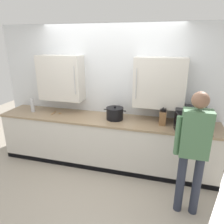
% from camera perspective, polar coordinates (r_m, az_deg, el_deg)
% --- Properties ---
extents(ground_plane, '(9.53, 9.53, 0.00)m').
position_cam_1_polar(ground_plane, '(3.51, -5.89, -20.22)').
color(ground_plane, '#9E9384').
extents(back_wall_tiled, '(4.35, 0.44, 2.51)m').
position_cam_1_polar(back_wall_tiled, '(3.87, -0.69, 5.99)').
color(back_wall_tiled, silver).
rests_on(back_wall_tiled, ground_plane).
extents(counter_unit, '(3.94, 0.69, 0.90)m').
position_cam_1_polar(counter_unit, '(3.88, -1.97, -8.02)').
color(counter_unit, beige).
rests_on(counter_unit, ground_plane).
extents(microwave_oven, '(0.50, 0.72, 0.30)m').
position_cam_1_polar(microwave_oven, '(3.55, 20.39, -1.29)').
color(microwave_oven, black).
rests_on(microwave_oven, counter_unit).
extents(stock_pot, '(0.40, 0.30, 0.24)m').
position_cam_1_polar(stock_pot, '(3.62, 0.78, -0.40)').
color(stock_pot, black).
rests_on(stock_pot, counter_unit).
extents(wooden_spoon, '(0.18, 0.19, 0.02)m').
position_cam_1_polar(wooden_spoon, '(4.07, -14.92, -0.28)').
color(wooden_spoon, '#A37547').
rests_on(wooden_spoon, counter_unit).
extents(knife_block, '(0.11, 0.15, 0.30)m').
position_cam_1_polar(knife_block, '(3.50, 13.79, -1.61)').
color(knife_block, brown).
rests_on(knife_block, counter_unit).
extents(thermos_flask, '(0.08, 0.08, 0.26)m').
position_cam_1_polar(thermos_flask, '(4.28, -21.08, 1.73)').
color(thermos_flask, '#B7BABF').
rests_on(thermos_flask, counter_unit).
extents(person_figure, '(0.44, 0.65, 1.68)m').
position_cam_1_polar(person_figure, '(2.76, 21.58, -8.44)').
color(person_figure, '#282D3D').
rests_on(person_figure, ground_plane).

